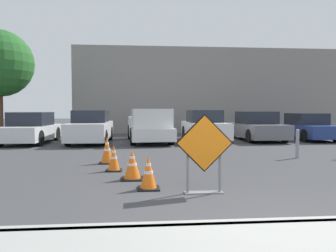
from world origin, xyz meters
TOP-DOWN VIEW (x-y plane):
  - ground_plane at (0.00, 10.00)m, footprint 96.00×96.00m
  - curb_lip at (0.00, 0.00)m, footprint 29.57×0.20m
  - road_closed_sign at (-0.45, 1.94)m, footprint 1.08×0.20m
  - traffic_cone_nearest at (-1.47, 2.39)m, footprint 0.43×0.43m
  - traffic_cone_second at (-1.81, 3.33)m, footprint 0.50×0.50m
  - traffic_cone_third at (-2.30, 4.40)m, footprint 0.40×0.40m
  - traffic_cone_fourth at (-2.58, 5.63)m, footprint 0.46×0.46m
  - parked_car_nearest at (-6.72, 11.87)m, footprint 2.00×4.22m
  - parked_car_second at (-3.94, 11.93)m, footprint 1.79×4.64m
  - pickup_truck at (-1.13, 11.76)m, footprint 2.21×5.12m
  - parked_car_third at (1.63, 12.14)m, footprint 1.87×4.10m
  - parked_car_fourth at (4.42, 12.38)m, footprint 2.01×4.29m
  - parked_car_fifth at (7.20, 12.52)m, footprint 1.84×4.26m
  - bollard_nearest at (3.46, 6.12)m, footprint 0.12×0.12m
  - building_facade_backdrop at (3.77, 20.30)m, footprint 19.49×5.00m

SIDE VIEW (x-z plane):
  - ground_plane at x=0.00m, z-range 0.00..0.00m
  - curb_lip at x=0.00m, z-range 0.00..0.14m
  - traffic_cone_nearest at x=-1.47m, z-range -0.01..0.65m
  - traffic_cone_second at x=-1.81m, z-range -0.01..0.66m
  - traffic_cone_third at x=-2.30m, z-range -0.01..0.67m
  - traffic_cone_fourth at x=-2.58m, z-range -0.01..0.79m
  - bollard_nearest at x=3.46m, z-range 0.03..0.97m
  - parked_car_fifth at x=7.20m, z-range -0.05..1.34m
  - parked_car_nearest at x=-6.72m, z-range -0.06..1.40m
  - parked_car_fourth at x=4.42m, z-range -0.06..1.42m
  - parked_car_second at x=-3.94m, z-range -0.05..1.49m
  - parked_car_third at x=1.63m, z-range -0.06..1.50m
  - pickup_truck at x=-1.13m, z-range -0.08..1.54m
  - road_closed_sign at x=-0.45m, z-range 0.07..1.56m
  - building_facade_backdrop at x=3.77m, z-range 0.00..5.80m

